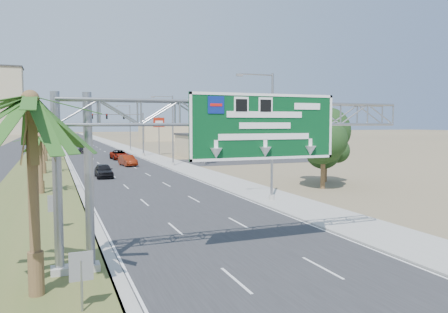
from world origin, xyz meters
name	(u,v)px	position (x,y,z in m)	size (l,w,h in m)	color
road	(87,147)	(0.00, 110.00, 0.01)	(12.00, 300.00, 0.02)	#28282B
sidewalk_right	(120,146)	(8.50, 110.00, 0.05)	(4.00, 300.00, 0.10)	#9E9B93
median_grass	(46,147)	(-10.00, 110.00, 0.06)	(7.00, 300.00, 0.12)	#4E5D29
opposing_road	(15,148)	(-17.00, 110.00, 0.01)	(8.00, 300.00, 0.02)	#28282B
sign_gantry	(230,125)	(-1.06, 9.93, 6.06)	(16.75, 1.24, 7.50)	gray
palm_near	(30,101)	(-9.20, 8.00, 6.93)	(5.70, 5.70, 8.35)	brown
palm_row_b	(40,138)	(-9.50, 32.00, 4.90)	(3.99, 3.99, 5.95)	brown
palm_row_c	(43,127)	(-9.50, 48.00, 5.66)	(3.99, 3.99, 6.75)	brown
palm_row_d	(45,134)	(-9.50, 66.00, 4.42)	(3.99, 3.99, 5.45)	brown
palm_row_e	(46,128)	(-9.50, 85.00, 5.09)	(3.99, 3.99, 6.15)	brown
palm_row_f	(47,129)	(-9.50, 110.00, 4.71)	(3.99, 3.99, 5.75)	brown
streetlight_near	(270,142)	(7.30, 22.00, 4.69)	(3.27, 0.44, 10.00)	gray
streetlight_mid	(171,133)	(7.30, 52.00, 4.69)	(3.27, 0.44, 10.00)	gray
streetlight_far	(129,130)	(7.30, 88.00, 4.69)	(3.27, 0.44, 10.00)	gray
signal_mast	(132,130)	(5.17, 71.97, 4.85)	(10.28, 0.71, 8.00)	gray
store_building	(230,145)	(22.00, 66.00, 2.00)	(18.00, 10.00, 4.00)	tan
oak_near	(323,140)	(15.00, 26.00, 4.53)	(4.50, 4.50, 6.80)	brown
oak_far	(325,145)	(18.00, 30.00, 3.82)	(3.50, 3.50, 5.60)	brown
median_signback_a	(81,271)	(-7.80, 6.00, 1.45)	(0.75, 0.08, 2.08)	gray
median_signback_b	(55,206)	(-8.50, 18.00, 1.45)	(0.75, 0.08, 2.08)	gray
tower_distant	(3,101)	(-32.00, 250.00, 17.50)	(20.00, 16.00, 35.00)	tan
building_distant_right	(170,133)	(30.00, 140.00, 2.50)	(20.00, 12.00, 5.00)	tan
car_left_lane	(104,171)	(-3.19, 42.10, 0.78)	(1.83, 4.55, 1.55)	black
car_mid_lane	(128,161)	(1.50, 54.59, 0.77)	(1.62, 4.65, 1.53)	#661B09
car_right_lane	(119,155)	(2.00, 66.15, 0.78)	(2.58, 5.60, 1.56)	gray
car_far	(84,149)	(-2.47, 84.53, 0.79)	(2.21, 5.42, 1.57)	black
pole_sign_red_near	(199,115)	(12.60, 55.59, 7.31)	(2.40, 0.37, 9.27)	gray
pole_sign_blue	(205,123)	(11.95, 51.08, 6.11)	(2.01, 0.84, 8.16)	gray
pole_sign_red_far	(159,125)	(10.49, 73.41, 5.75)	(2.22, 0.74, 7.35)	gray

